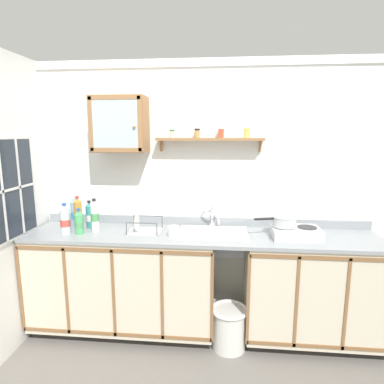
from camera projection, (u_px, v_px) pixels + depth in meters
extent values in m
plane|color=slate|center=(197.00, 369.00, 2.51)|extent=(6.09, 6.09, 0.00)
cube|color=white|center=(204.00, 195.00, 3.05)|extent=(3.69, 0.05, 2.46)
cube|color=white|center=(204.00, 63.00, 2.81)|extent=(3.69, 0.02, 0.05)
cube|color=black|center=(127.00, 322.00, 3.05)|extent=(1.60, 0.50, 0.08)
cube|color=beige|center=(124.00, 279.00, 2.94)|extent=(1.63, 0.56, 0.84)
cube|color=brown|center=(111.00, 251.00, 2.59)|extent=(1.63, 0.01, 0.03)
cube|color=brown|center=(115.00, 334.00, 2.73)|extent=(1.63, 0.01, 0.03)
cube|color=brown|center=(20.00, 289.00, 2.74)|extent=(0.02, 0.01, 0.77)
cube|color=brown|center=(66.00, 292.00, 2.70)|extent=(0.02, 0.01, 0.77)
cube|color=brown|center=(113.00, 294.00, 2.66)|extent=(0.02, 0.01, 0.77)
cube|color=brown|center=(162.00, 296.00, 2.62)|extent=(0.02, 0.01, 0.77)
cube|color=brown|center=(212.00, 299.00, 2.58)|extent=(0.02, 0.01, 0.77)
cube|color=black|center=(307.00, 333.00, 2.90)|extent=(1.10, 0.50, 0.08)
cube|color=beige|center=(312.00, 287.00, 2.78)|extent=(1.13, 0.56, 0.84)
cube|color=brown|center=(325.00, 258.00, 2.44)|extent=(1.13, 0.01, 0.03)
cube|color=brown|center=(318.00, 347.00, 2.57)|extent=(1.13, 0.01, 0.03)
cube|color=brown|center=(248.00, 301.00, 2.56)|extent=(0.02, 0.01, 0.77)
cube|color=brown|center=(297.00, 303.00, 2.52)|extent=(0.02, 0.01, 0.77)
cube|color=brown|center=(346.00, 305.00, 2.49)|extent=(0.02, 0.01, 0.77)
cube|color=gray|center=(201.00, 236.00, 2.80)|extent=(3.05, 0.59, 0.03)
cube|color=gray|center=(203.00, 221.00, 3.06)|extent=(3.05, 0.02, 0.08)
cube|color=silver|center=(213.00, 233.00, 2.80)|extent=(0.60, 0.42, 0.01)
cube|color=slate|center=(213.00, 249.00, 2.83)|extent=(0.51, 0.34, 0.01)
cube|color=slate|center=(214.00, 235.00, 2.99)|extent=(0.51, 0.01, 0.15)
cube|color=slate|center=(212.00, 249.00, 2.65)|extent=(0.51, 0.01, 0.15)
cylinder|color=#4C4C51|center=(213.00, 249.00, 2.83)|extent=(0.04, 0.04, 0.01)
cylinder|color=silver|center=(212.00, 225.00, 3.03)|extent=(0.05, 0.05, 0.02)
cylinder|color=silver|center=(212.00, 215.00, 3.01)|extent=(0.02, 0.02, 0.17)
torus|color=silver|center=(212.00, 208.00, 2.94)|extent=(0.15, 0.02, 0.15)
cylinder|color=silver|center=(218.00, 222.00, 3.02)|extent=(0.02, 0.02, 0.05)
cube|color=silver|center=(296.00, 233.00, 2.70)|extent=(0.40, 0.29, 0.08)
cylinder|color=#2D2D2D|center=(284.00, 227.00, 2.72)|extent=(0.16, 0.16, 0.01)
cylinder|color=#2D2D2D|center=(307.00, 227.00, 2.71)|extent=(0.16, 0.16, 0.01)
cylinder|color=black|center=(287.00, 237.00, 2.58)|extent=(0.03, 0.02, 0.03)
cylinder|color=black|center=(312.00, 238.00, 2.57)|extent=(0.03, 0.02, 0.03)
cylinder|color=silver|center=(284.00, 221.00, 2.72)|extent=(0.20, 0.20, 0.08)
torus|color=silver|center=(285.00, 217.00, 2.71)|extent=(0.20, 0.20, 0.01)
cylinder|color=black|center=(264.00, 219.00, 2.69)|extent=(0.16, 0.06, 0.02)
cylinder|color=white|center=(95.00, 218.00, 2.85)|extent=(0.07, 0.07, 0.25)
cone|color=white|center=(94.00, 203.00, 2.83)|extent=(0.07, 0.07, 0.03)
cylinder|color=#262626|center=(94.00, 200.00, 2.82)|extent=(0.03, 0.03, 0.02)
cylinder|color=#4C9959|center=(95.00, 217.00, 2.85)|extent=(0.07, 0.07, 0.07)
cylinder|color=#4CB266|center=(79.00, 224.00, 2.80)|extent=(0.07, 0.07, 0.17)
cone|color=#4CB266|center=(78.00, 212.00, 2.78)|extent=(0.07, 0.07, 0.03)
cylinder|color=#2D59B2|center=(78.00, 210.00, 2.77)|extent=(0.03, 0.03, 0.02)
cylinder|color=#4C9959|center=(79.00, 224.00, 2.80)|extent=(0.07, 0.07, 0.05)
cylinder|color=teal|center=(90.00, 217.00, 2.97)|extent=(0.06, 0.06, 0.21)
cone|color=teal|center=(89.00, 204.00, 2.95)|extent=(0.06, 0.06, 0.03)
cylinder|color=#262626|center=(89.00, 202.00, 2.95)|extent=(0.03, 0.03, 0.02)
cylinder|color=white|center=(90.00, 218.00, 2.98)|extent=(0.07, 0.07, 0.06)
cylinder|color=#8CB7E0|center=(75.00, 215.00, 2.99)|extent=(0.07, 0.07, 0.23)
cone|color=#8CB7E0|center=(74.00, 201.00, 2.97)|extent=(0.07, 0.07, 0.03)
cylinder|color=white|center=(74.00, 198.00, 2.96)|extent=(0.03, 0.03, 0.02)
cylinder|color=#3F8CCC|center=(75.00, 215.00, 2.99)|extent=(0.07, 0.07, 0.07)
cylinder|color=silver|center=(65.00, 222.00, 2.78)|extent=(0.08, 0.08, 0.22)
cone|color=silver|center=(64.00, 208.00, 2.76)|extent=(0.08, 0.08, 0.04)
cylinder|color=#2D59B2|center=(64.00, 204.00, 2.75)|extent=(0.04, 0.04, 0.02)
cylinder|color=#D84C3F|center=(65.00, 223.00, 2.78)|extent=(0.09, 0.09, 0.06)
cylinder|color=gold|center=(78.00, 216.00, 2.90)|extent=(0.07, 0.07, 0.26)
cone|color=gold|center=(77.00, 200.00, 2.87)|extent=(0.07, 0.07, 0.03)
cylinder|color=red|center=(77.00, 197.00, 2.87)|extent=(0.03, 0.03, 0.02)
cylinder|color=#4C9959|center=(78.00, 219.00, 2.90)|extent=(0.07, 0.07, 0.07)
cube|color=#B2B2B7|center=(145.00, 232.00, 2.84)|extent=(0.29, 0.26, 0.01)
cylinder|color=#4C4F54|center=(126.00, 229.00, 2.72)|extent=(0.01, 0.01, 0.11)
cylinder|color=#4C4F54|center=(157.00, 230.00, 2.70)|extent=(0.01, 0.01, 0.11)
cylinder|color=#4C4F54|center=(134.00, 221.00, 2.96)|extent=(0.01, 0.01, 0.11)
cylinder|color=#4C4F54|center=(162.00, 222.00, 2.93)|extent=(0.01, 0.01, 0.11)
cylinder|color=#4C4F54|center=(141.00, 223.00, 2.70)|extent=(0.26, 0.01, 0.01)
cylinder|color=#4C4F54|center=(148.00, 216.00, 2.93)|extent=(0.26, 0.01, 0.01)
cylinder|color=white|center=(137.00, 223.00, 2.83)|extent=(0.01, 0.15, 0.15)
cylinder|color=white|center=(174.00, 231.00, 2.72)|extent=(0.10, 0.10, 0.09)
torus|color=white|center=(178.00, 232.00, 2.69)|extent=(0.06, 0.04, 0.06)
cube|color=#996B42|center=(120.00, 124.00, 2.85)|extent=(0.48, 0.25, 0.49)
cube|color=silver|center=(115.00, 124.00, 2.72)|extent=(0.39, 0.01, 0.40)
cube|color=#996B42|center=(90.00, 124.00, 2.74)|extent=(0.04, 0.01, 0.46)
cube|color=#996B42|center=(140.00, 124.00, 2.70)|extent=(0.04, 0.01, 0.46)
cube|color=#996B42|center=(114.00, 97.00, 2.68)|extent=(0.45, 0.01, 0.04)
cube|color=#996B42|center=(116.00, 150.00, 2.76)|extent=(0.45, 0.01, 0.04)
sphere|color=olive|center=(134.00, 127.00, 2.70)|extent=(0.02, 0.02, 0.02)
cube|color=#996B42|center=(210.00, 139.00, 2.85)|extent=(0.96, 0.14, 0.02)
cube|color=#996B42|center=(161.00, 146.00, 2.96)|extent=(0.02, 0.03, 0.10)
cube|color=#996B42|center=(260.00, 146.00, 2.88)|extent=(0.02, 0.03, 0.10)
cylinder|color=silver|center=(172.00, 135.00, 2.88)|extent=(0.04, 0.04, 0.06)
cylinder|color=#33723F|center=(172.00, 131.00, 2.87)|extent=(0.05, 0.05, 0.02)
cylinder|color=tan|center=(197.00, 134.00, 2.87)|extent=(0.05, 0.05, 0.07)
cylinder|color=black|center=(197.00, 129.00, 2.86)|extent=(0.05, 0.05, 0.02)
cylinder|color=#CC4C33|center=(221.00, 133.00, 2.85)|extent=(0.05, 0.05, 0.08)
cylinder|color=white|center=(221.00, 128.00, 2.84)|extent=(0.05, 0.05, 0.02)
cylinder|color=#E0C659|center=(247.00, 134.00, 2.80)|extent=(0.05, 0.05, 0.06)
cylinder|color=yellow|center=(247.00, 129.00, 2.79)|extent=(0.05, 0.05, 0.02)
cube|color=#262D38|center=(11.00, 189.00, 2.61)|extent=(0.01, 0.61, 0.80)
cube|color=white|center=(10.00, 189.00, 2.61)|extent=(0.02, 0.65, 0.84)
cube|color=white|center=(3.00, 192.00, 2.50)|extent=(0.01, 0.02, 0.80)
cube|color=white|center=(20.00, 187.00, 2.71)|extent=(0.01, 0.02, 0.80)
cube|color=white|center=(12.00, 189.00, 2.61)|extent=(0.01, 0.61, 0.02)
cylinder|color=silver|center=(229.00, 329.00, 2.73)|extent=(0.28, 0.28, 0.35)
torus|color=white|center=(229.00, 310.00, 2.70)|extent=(0.32, 0.32, 0.03)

